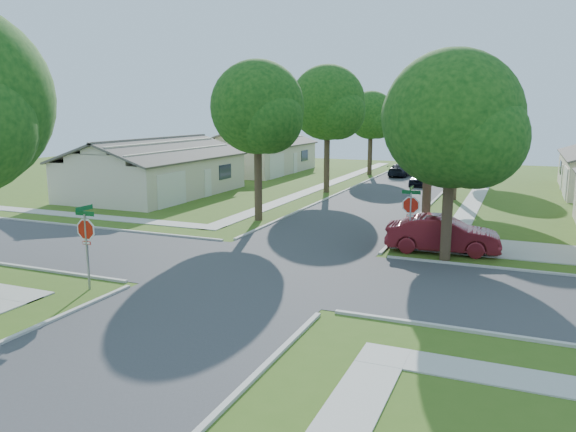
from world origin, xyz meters
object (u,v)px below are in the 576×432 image
(car_curb_west, at_px, (401,170))
(tree_e_near, at_px, (431,122))
(stop_sign_sw, at_px, (86,233))
(tree_w_far, at_px, (371,117))
(tree_ne_corner, at_px, (453,126))
(house_nw_far, at_px, (256,157))
(car_driveway, at_px, (443,234))
(tree_w_mid, at_px, (328,106))
(car_curb_east, at_px, (420,178))
(tree_e_far, at_px, (475,113))
(tree_e_mid, at_px, (459,109))
(stop_sign_ne, at_px, (411,208))
(tree_w_near, at_px, (258,112))
(house_nw_near, at_px, (156,174))

(car_curb_west, bearing_deg, tree_e_near, 108.83)
(stop_sign_sw, bearing_deg, tree_w_far, 89.93)
(tree_ne_corner, height_order, house_nw_far, tree_ne_corner)
(tree_e_near, bearing_deg, car_driveway, -70.40)
(tree_w_mid, distance_m, car_curb_east, 10.66)
(tree_e_far, xyz_separation_m, car_driveway, (1.25, -28.51, -5.17))
(house_nw_far, bearing_deg, tree_ne_corner, -51.19)
(stop_sign_sw, relative_size, tree_ne_corner, 0.34)
(car_curb_west, bearing_deg, car_curb_east, 119.28)
(stop_sign_sw, bearing_deg, tree_e_near, 55.41)
(tree_w_mid, relative_size, car_curb_east, 2.58)
(tree_e_mid, height_order, tree_w_far, tree_e_mid)
(stop_sign_ne, height_order, tree_ne_corner, tree_ne_corner)
(tree_w_near, bearing_deg, stop_sign_sw, -90.23)
(tree_ne_corner, bearing_deg, tree_w_mid, 123.22)
(car_driveway, bearing_deg, tree_w_near, 65.74)
(tree_w_mid, xyz_separation_m, tree_w_far, (-0.01, 13.00, -0.98))
(stop_sign_ne, distance_m, house_nw_far, 34.26)
(tree_w_mid, distance_m, house_nw_near, 13.77)
(house_nw_far, bearing_deg, tree_e_near, -47.94)
(tree_w_far, bearing_deg, house_nw_near, -120.82)
(tree_w_near, height_order, tree_w_mid, tree_w_mid)
(tree_e_far, bearing_deg, tree_e_near, -90.00)
(stop_sign_ne, xyz_separation_m, tree_e_far, (0.05, 29.31, 3.95))
(tree_w_near, bearing_deg, car_curb_east, 72.67)
(tree_e_far, height_order, car_curb_west, tree_e_far)
(stop_sign_sw, relative_size, tree_w_near, 0.33)
(tree_e_near, distance_m, house_nw_far, 31.24)
(tree_w_near, bearing_deg, tree_w_mid, 89.98)
(stop_sign_ne, xyz_separation_m, car_driveway, (1.30, 0.80, -1.22))
(tree_e_near, bearing_deg, tree_w_far, 110.61)
(stop_sign_sw, height_order, tree_w_far, tree_w_far)
(tree_e_mid, bearing_deg, car_driveway, -85.42)
(tree_w_far, relative_size, house_nw_far, 0.59)
(tree_e_mid, relative_size, house_nw_far, 0.68)
(tree_w_near, relative_size, tree_ne_corner, 1.04)
(tree_e_mid, relative_size, car_driveway, 1.88)
(tree_w_mid, height_order, tree_ne_corner, tree_w_mid)
(car_curb_east, bearing_deg, tree_e_far, 57.21)
(tree_e_near, xyz_separation_m, house_nw_far, (-20.74, 22.99, -4.13))
(house_nw_near, height_order, house_nw_far, same)
(tree_w_mid, relative_size, house_nw_far, 0.70)
(tree_e_far, distance_m, car_curb_west, 8.30)
(tree_ne_corner, bearing_deg, tree_w_far, 110.28)
(stop_sign_sw, distance_m, stop_sign_ne, 13.29)
(car_driveway, xyz_separation_m, car_curb_east, (-4.80, 22.24, -0.17))
(stop_sign_sw, xyz_separation_m, car_curb_east, (5.90, 32.44, -1.40))
(tree_e_far, distance_m, car_curb_east, 8.97)
(house_nw_far, bearing_deg, stop_sign_sw, -72.90)
(stop_sign_sw, xyz_separation_m, tree_e_near, (9.45, 13.71, 3.61))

